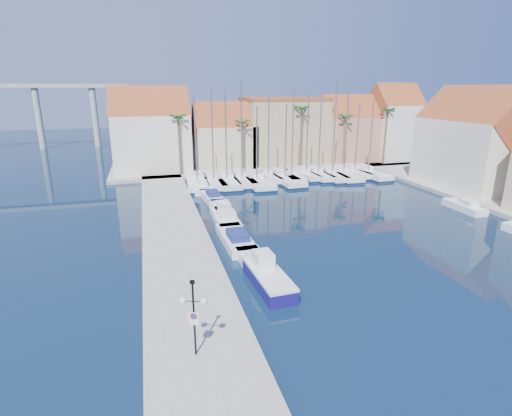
{
  "coord_description": "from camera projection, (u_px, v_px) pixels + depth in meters",
  "views": [
    {
      "loc": [
        -11.04,
        -20.51,
        13.71
      ],
      "look_at": [
        -1.64,
        13.48,
        3.0
      ],
      "focal_mm": 28.0,
      "sensor_mm": 36.0,
      "label": 1
    }
  ],
  "objects": [
    {
      "name": "ground",
      "position": [
        336.0,
        309.0,
        25.71
      ],
      "size": [
        260.0,
        260.0,
        0.0
      ],
      "primitive_type": "plane",
      "color": "black",
      "rests_on": "ground"
    },
    {
      "name": "quay_west",
      "position": [
        177.0,
        244.0,
        35.8
      ],
      "size": [
        6.0,
        77.0,
        0.5
      ],
      "primitive_type": "cube",
      "color": "gray",
      "rests_on": "ground"
    },
    {
      "name": "shore_north",
      "position": [
        267.0,
        164.0,
        72.46
      ],
      "size": [
        54.0,
        16.0,
        0.5
      ],
      "primitive_type": "cube",
      "color": "gray",
      "rests_on": "ground"
    },
    {
      "name": "lamp_post",
      "position": [
        193.0,
        307.0,
        19.78
      ],
      "size": [
        1.38,
        0.74,
        4.23
      ],
      "rotation": [
        0.0,
        0.0,
        -0.35
      ],
      "color": "black",
      "rests_on": "quay_west"
    },
    {
      "name": "fishing_boat",
      "position": [
        268.0,
        276.0,
        28.62
      ],
      "size": [
        2.36,
        6.23,
        2.15
      ],
      "rotation": [
        0.0,
        0.0,
        0.05
      ],
      "color": "navy",
      "rests_on": "ground"
    },
    {
      "name": "motorboat_west_0",
      "position": [
        257.0,
        264.0,
        31.12
      ],
      "size": [
        2.12,
        6.16,
        1.4
      ],
      "rotation": [
        0.0,
        0.0,
        0.03
      ],
      "color": "white",
      "rests_on": "ground"
    },
    {
      "name": "motorboat_west_1",
      "position": [
        236.0,
        239.0,
        36.25
      ],
      "size": [
        2.45,
        7.35,
        1.4
      ],
      "rotation": [
        0.0,
        0.0,
        0.01
      ],
      "color": "white",
      "rests_on": "ground"
    },
    {
      "name": "motorboat_west_2",
      "position": [
        225.0,
        218.0,
        41.93
      ],
      "size": [
        2.36,
        7.08,
        1.4
      ],
      "rotation": [
        0.0,
        0.0,
        -0.02
      ],
      "color": "white",
      "rests_on": "ground"
    },
    {
      "name": "motorboat_west_3",
      "position": [
        223.0,
        208.0,
        45.27
      ],
      "size": [
        2.06,
        6.2,
        1.4
      ],
      "rotation": [
        0.0,
        0.0,
        -0.01
      ],
      "color": "white",
      "rests_on": "ground"
    },
    {
      "name": "motorboat_west_4",
      "position": [
        212.0,
        197.0,
        50.14
      ],
      "size": [
        2.38,
        6.18,
        1.4
      ],
      "rotation": [
        0.0,
        0.0,
        0.07
      ],
      "color": "white",
      "rests_on": "ground"
    },
    {
      "name": "motorboat_west_5",
      "position": [
        202.0,
        187.0,
        55.14
      ],
      "size": [
        2.72,
        6.64,
        1.4
      ],
      "rotation": [
        0.0,
        0.0,
        -0.1
      ],
      "color": "white",
      "rests_on": "ground"
    },
    {
      "name": "motorboat_west_6",
      "position": [
        199.0,
        180.0,
        59.13
      ],
      "size": [
        1.97,
        5.28,
        1.4
      ],
      "rotation": [
        0.0,
        0.0,
        0.06
      ],
      "color": "white",
      "rests_on": "ground"
    },
    {
      "name": "motorboat_east_1",
      "position": [
        465.0,
        206.0,
        46.08
      ],
      "size": [
        1.9,
        5.53,
        1.4
      ],
      "rotation": [
        0.0,
        0.0,
        -0.03
      ],
      "color": "white",
      "rests_on": "ground"
    },
    {
      "name": "sailboat_0",
      "position": [
        197.0,
        181.0,
        57.93
      ],
      "size": [
        3.72,
        11.29,
        12.52
      ],
      "rotation": [
        0.0,
        0.0,
        -0.07
      ],
      "color": "white",
      "rests_on": "ground"
    },
    {
      "name": "sailboat_1",
      "position": [
        213.0,
        181.0,
        58.01
      ],
      "size": [
        2.73,
        9.94,
        13.41
      ],
      "rotation": [
        0.0,
        0.0,
        0.01
      ],
      "color": "white",
      "rests_on": "ground"
    },
    {
      "name": "sailboat_2",
      "position": [
        226.0,
        180.0,
        58.75
      ],
      "size": [
        3.21,
        11.15,
        13.43
      ],
      "rotation": [
        0.0,
        0.0,
        -0.03
      ],
      "color": "white",
      "rests_on": "ground"
    },
    {
      "name": "sailboat_3",
      "position": [
        241.0,
        178.0,
        59.64
      ],
      "size": [
        2.78,
        10.45,
        14.85
      ],
      "rotation": [
        0.0,
        0.0,
        -0.0
      ],
      "color": "white",
      "rests_on": "ground"
    },
    {
      "name": "sailboat_4",
      "position": [
        256.0,
        180.0,
        59.07
      ],
      "size": [
        3.44,
        12.05,
        11.24
      ],
      "rotation": [
        0.0,
        0.0,
        -0.02
      ],
      "color": "white",
      "rests_on": "ground"
    },
    {
      "name": "sailboat_5",
      "position": [
        267.0,
        176.0,
        61.2
      ],
      "size": [
        2.92,
        8.77,
        12.53
      ],
      "rotation": [
        0.0,
        0.0,
        0.07
      ],
      "color": "white",
      "rests_on": "ground"
    },
    {
      "name": "sailboat_6",
      "position": [
        283.0,
        178.0,
        60.46
      ],
      "size": [
        3.4,
        11.55,
        11.36
      ],
      "rotation": [
        0.0,
        0.0,
        0.03
      ],
      "color": "white",
      "rests_on": "ground"
    },
    {
      "name": "sailboat_7",
      "position": [
        291.0,
        175.0,
        61.68
      ],
      "size": [
        2.95,
        9.27,
        13.95
      ],
      "rotation": [
        0.0,
        0.0,
        -0.06
      ],
      "color": "white",
      "rests_on": "ground"
    },
    {
      "name": "sailboat_8",
      "position": [
        305.0,
        174.0,
        62.7
      ],
      "size": [
        2.74,
        8.36,
        12.6
      ],
      "rotation": [
        0.0,
        0.0,
        0.07
      ],
      "color": "white",
      "rests_on": "ground"
    },
    {
      "name": "sailboat_9",
      "position": [
        317.0,
        174.0,
        62.81
      ],
      "size": [
        2.63,
        9.34,
        12.3
      ],
      "rotation": [
        0.0,
        0.0,
        0.02
      ],
      "color": "white",
      "rests_on": "ground"
    },
    {
      "name": "sailboat_10",
      "position": [
        330.0,
        174.0,
        62.7
      ],
      "size": [
        3.06,
        9.97,
        14.91
      ],
      "rotation": [
        0.0,
        0.0,
        -0.05
      ],
      "color": "white",
      "rests_on": "ground"
    },
    {
      "name": "sailboat_11",
      "position": [
        342.0,
        174.0,
        63.18
      ],
      "size": [
        3.69,
        11.01,
        13.22
      ],
      "rotation": [
        0.0,
        0.0,
        -0.08
      ],
      "color": "white",
      "rests_on": "ground"
    },
    {
      "name": "sailboat_12",
      "position": [
        353.0,
        172.0,
        64.46
      ],
      "size": [
        2.8,
        9.02,
        11.4
      ],
      "rotation": [
        0.0,
        0.0,
        0.05
      ],
      "color": "white",
      "rests_on": "ground"
    },
    {
      "name": "sailboat_13",
      "position": [
        366.0,
        172.0,
        64.09
      ],
      "size": [
        3.49,
        10.95,
        12.24
      ],
      "rotation": [
        0.0,
        0.0,
        0.06
      ],
      "color": "white",
      "rests_on": "ground"
    },
    {
      "name": "building_0",
      "position": [
        151.0,
        133.0,
        64.61
      ],
      "size": [
        12.3,
        9.0,
        13.5
      ],
      "color": "beige",
      "rests_on": "shore_north"
    },
    {
      "name": "building_1",
      "position": [
        224.0,
        139.0,
        68.03
      ],
      "size": [
        10.3,
        8.0,
        11.0
      ],
      "color": "#CCB890",
      "rests_on": "shore_north"
    },
    {
      "name": "building_2",
      "position": [
        283.0,
        130.0,
        71.48
      ],
      "size": [
        14.2,
        10.2,
        11.5
      ],
      "color": "tan",
      "rests_on": "shore_north"
    },
    {
      "name": "building_3",
      "position": [
        346.0,
        131.0,
        73.73
      ],
      "size": [
        10.3,
        8.0,
        12.0
      ],
      "color": "#B3755A",
      "rests_on": "shore_north"
    },
    {
      "name": "building_4",
      "position": [
        393.0,
        125.0,
        74.78
      ],
      "size": [
        8.3,
        8.0,
        14.0
      ],
      "color": "white",
      "rests_on": "shore_north"
    },
    {
      "name": "building_6",
      "position": [
        474.0,
        142.0,
        54.11
      ],
      "size": [
        9.0,
        14.3,
        13.5
      ],
      "color": "beige",
      "rests_on": "shore_east"
    },
    {
      "name": "palm_0",
      "position": [
        178.0,
        119.0,
        60.28
      ],
      "size": [
        2.6,
        2.6,
        10.15
      ],
      "color": "brown",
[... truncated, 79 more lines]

